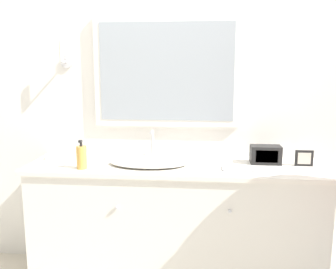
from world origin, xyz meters
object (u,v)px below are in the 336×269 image
(sink_basin, at_px, (149,161))
(soap_bottle, at_px, (82,157))
(picture_frame, at_px, (304,158))
(appliance_box, at_px, (266,155))

(sink_basin, xyz_separation_m, soap_bottle, (-0.41, -0.15, 0.06))
(sink_basin, distance_m, picture_frame, 1.02)
(soap_bottle, xyz_separation_m, appliance_box, (1.19, 0.25, -0.02))
(sink_basin, relative_size, appliance_box, 2.63)
(soap_bottle, xyz_separation_m, picture_frame, (1.43, 0.20, -0.02))
(appliance_box, bearing_deg, soap_bottle, -168.12)
(sink_basin, height_order, soap_bottle, sink_basin)
(sink_basin, bearing_deg, picture_frame, 2.97)
(soap_bottle, bearing_deg, appliance_box, 11.88)
(soap_bottle, relative_size, appliance_box, 0.94)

